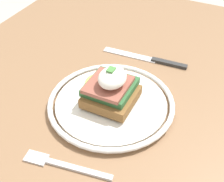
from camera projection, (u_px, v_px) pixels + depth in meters
dining_table at (109, 143)px, 0.66m from camera, size 1.04×0.80×0.72m
plate at (112, 102)px, 0.58m from camera, size 0.24×0.24×0.02m
sandwich at (111, 88)px, 0.56m from camera, size 0.10×0.12×0.07m
fork at (63, 165)px, 0.48m from camera, size 0.04×0.15×0.00m
knife at (151, 59)px, 0.70m from camera, size 0.02×0.20×0.01m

